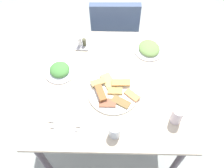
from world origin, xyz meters
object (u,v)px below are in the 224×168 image
at_px(soda_can, 177,115).
at_px(drinking_glass, 115,131).
at_px(salad_plate_greens, 60,70).
at_px(spoon, 65,123).
at_px(pide_platter, 113,91).
at_px(fork, 64,129).
at_px(salad_plate_rice, 149,49).
at_px(paper_napkin, 65,126).
at_px(dining_chair, 115,32).
at_px(dining_table, 111,90).
at_px(condiment_caddy, 82,44).

relative_size(soda_can, drinking_glass, 1.29).
distance_m(salad_plate_greens, spoon, 0.39).
distance_m(pide_platter, fork, 0.38).
xyz_separation_m(drinking_glass, fork, (-0.30, 0.02, -0.04)).
relative_size(salad_plate_rice, paper_napkin, 1.67).
height_order(salad_plate_greens, salad_plate_rice, salad_plate_greens).
distance_m(dining_chair, soda_can, 1.13).
height_order(dining_table, salad_plate_rice, salad_plate_rice).
distance_m(dining_table, pide_platter, 0.12).
distance_m(salad_plate_greens, salad_plate_rice, 0.65).
distance_m(dining_chair, drinking_glass, 1.15).
distance_m(dining_table, fork, 0.44).
bearing_deg(drinking_glass, paper_napkin, 171.83).
xyz_separation_m(pide_platter, condiment_caddy, (-0.23, 0.39, 0.01)).
relative_size(salad_plate_greens, soda_can, 1.71).
relative_size(salad_plate_greens, fork, 1.29).
height_order(pide_platter, spoon, pide_platter).
bearing_deg(dining_table, drinking_glass, -85.42).
xyz_separation_m(dining_table, dining_chair, (0.02, 0.75, -0.19)).
relative_size(salad_plate_greens, paper_napkin, 1.64).
bearing_deg(salad_plate_rice, fork, -130.67).
bearing_deg(salad_plate_greens, soda_can, -25.09).
bearing_deg(salad_plate_greens, condiment_caddy, 60.77).
height_order(dining_chair, spoon, dining_chair).
bearing_deg(condiment_caddy, dining_chair, 61.60).
bearing_deg(salad_plate_rice, pide_platter, -124.63).
height_order(salad_plate_greens, condiment_caddy, condiment_caddy).
distance_m(salad_plate_greens, condiment_caddy, 0.27).
relative_size(pide_platter, salad_plate_greens, 1.61).
distance_m(salad_plate_greens, soda_can, 0.81).
bearing_deg(condiment_caddy, paper_napkin, -94.70).
height_order(paper_napkin, condiment_caddy, condiment_caddy).
distance_m(soda_can, paper_napkin, 0.66).
height_order(dining_table, paper_napkin, paper_napkin).
xyz_separation_m(salad_plate_greens, paper_napkin, (0.08, -0.40, -0.02)).
relative_size(soda_can, paper_napkin, 0.96).
distance_m(dining_chair, pide_platter, 0.87).
height_order(soda_can, paper_napkin, soda_can).
xyz_separation_m(salad_plate_greens, fork, (0.08, -0.42, -0.01)).
bearing_deg(dining_table, soda_can, -33.94).
distance_m(dining_table, soda_can, 0.49).
relative_size(drinking_glass, paper_napkin, 0.74).
bearing_deg(dining_chair, paper_napkin, -104.98).
height_order(dining_table, condiment_caddy, condiment_caddy).
relative_size(paper_napkin, spoon, 0.64).
relative_size(salad_plate_rice, drinking_glass, 2.25).
distance_m(dining_table, dining_chair, 0.77).
height_order(drinking_glass, paper_napkin, drinking_glass).
bearing_deg(paper_napkin, salad_plate_greens, 101.24).
distance_m(paper_napkin, spoon, 0.02).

